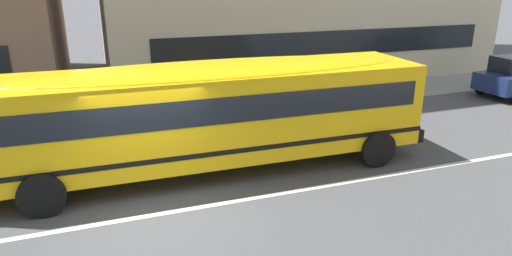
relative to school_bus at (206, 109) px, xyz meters
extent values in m
plane|color=#4C4C4F|center=(-1.59, -1.89, -1.64)|extent=(400.00, 400.00, 0.00)
cube|color=gray|center=(-1.59, 5.63, -1.64)|extent=(120.00, 3.00, 0.01)
cube|color=silver|center=(-1.59, -1.89, -1.64)|extent=(110.00, 0.16, 0.01)
cube|color=yellow|center=(0.24, 0.00, -0.11)|extent=(10.60, 2.58, 2.11)
cube|color=black|center=(5.60, -0.09, -0.99)|extent=(0.23, 2.40, 0.35)
cube|color=black|center=(0.24, 0.00, 0.27)|extent=(9.97, 2.61, 0.61)
cube|color=black|center=(0.24, 0.00, -0.73)|extent=(10.62, 2.61, 0.12)
ellipsoid|color=yellow|center=(0.24, 0.00, 0.95)|extent=(10.18, 2.38, 0.35)
cylinder|color=red|center=(-3.12, 1.43, -0.21)|extent=(0.43, 0.43, 0.03)
cylinder|color=black|center=(-3.79, -1.14, -1.16)|extent=(0.96, 0.28, 0.96)
cylinder|color=black|center=(-3.75, 1.26, -1.16)|extent=(0.96, 0.28, 0.96)
cylinder|color=black|center=(4.23, -1.27, -1.16)|extent=(0.96, 0.28, 0.96)
cylinder|color=black|center=(4.27, 1.13, -1.16)|extent=(0.96, 0.28, 0.96)
cylinder|color=black|center=(12.77, 3.68, -1.34)|extent=(0.61, 0.21, 0.60)
cube|color=black|center=(7.46, 7.11, 0.28)|extent=(15.82, 0.04, 1.10)
camera|label=1|loc=(-2.42, -10.42, 3.15)|focal=31.35mm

